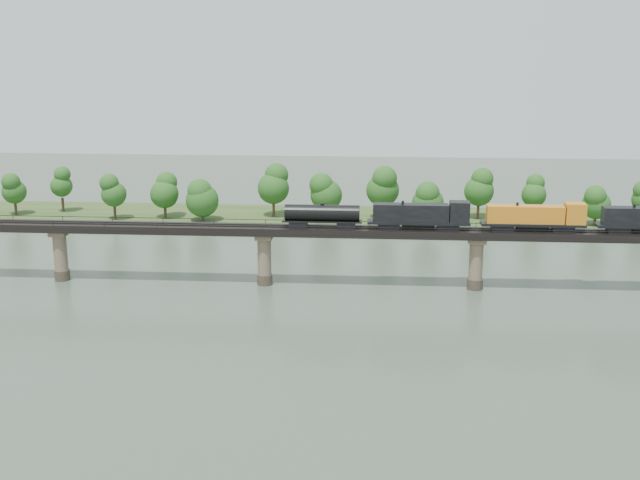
{
  "coord_description": "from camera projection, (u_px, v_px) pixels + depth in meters",
  "views": [
    {
      "loc": [
        21.25,
        -116.21,
        46.42
      ],
      "look_at": [
        10.66,
        30.0,
        9.0
      ],
      "focal_mm": 45.0,
      "sensor_mm": 36.0,
      "label": 1
    }
  ],
  "objects": [
    {
      "name": "far_bank",
      "position": [
        294.0,
        218.0,
        207.22
      ],
      "size": [
        300.0,
        24.0,
        1.6
      ],
      "primitive_type": "cube",
      "color": "#2D451B",
      "rests_on": "ground"
    },
    {
      "name": "bridge_superstructure",
      "position": [
        264.0,
        225.0,
        151.35
      ],
      "size": [
        220.0,
        4.9,
        0.75
      ],
      "color": "black",
      "rests_on": "bridge"
    },
    {
      "name": "freight_train",
      "position": [
        496.0,
        217.0,
        147.77
      ],
      "size": [
        76.84,
        2.99,
        5.29
      ],
      "color": "black",
      "rests_on": "bridge"
    },
    {
      "name": "far_treeline",
      "position": [
        260.0,
        190.0,
        201.48
      ],
      "size": [
        289.06,
        17.54,
        13.6
      ],
      "color": "#382619",
      "rests_on": "far_bank"
    },
    {
      "name": "bridge",
      "position": [
        264.0,
        257.0,
        152.92
      ],
      "size": [
        236.0,
        30.0,
        11.5
      ],
      "color": "#473A2D",
      "rests_on": "ground"
    },
    {
      "name": "ground",
      "position": [
        238.0,
        342.0,
        125.27
      ],
      "size": [
        400.0,
        400.0,
        0.0
      ],
      "primitive_type": "plane",
      "color": "#354436",
      "rests_on": "ground"
    }
  ]
}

